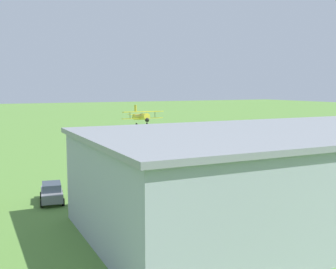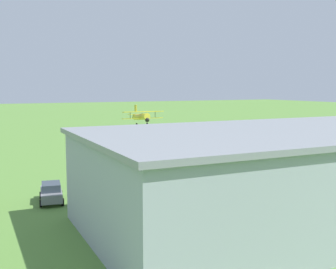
{
  "view_description": "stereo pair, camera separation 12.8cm",
  "coord_description": "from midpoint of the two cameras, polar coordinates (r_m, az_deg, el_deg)",
  "views": [
    {
      "loc": [
        18.14,
        62.2,
        9.97
      ],
      "look_at": [
        -7.05,
        11.43,
        3.42
      ],
      "focal_mm": 44.18,
      "sensor_mm": 36.0,
      "label": 1
    },
    {
      "loc": [
        18.03,
        62.26,
        9.97
      ],
      "look_at": [
        -7.05,
        11.43,
        3.42
      ],
      "focal_mm": 44.18,
      "sensor_mm": 36.0,
      "label": 2
    }
  ],
  "objects": [
    {
      "name": "ground_plane",
      "position": [
        65.57,
        -9.95,
        -2.25
      ],
      "size": [
        400.0,
        400.0,
        0.0
      ],
      "primitive_type": "plane",
      "color": "#568438"
    },
    {
      "name": "car_grey",
      "position": [
        37.52,
        -15.72,
        -7.69
      ],
      "size": [
        2.48,
        4.23,
        1.7
      ],
      "color": "slate",
      "rests_on": "ground_plane"
    },
    {
      "name": "hangar",
      "position": [
        32.43,
        16.71,
        -5.25
      ],
      "size": [
        30.96,
        16.24,
        6.92
      ],
      "color": "#99A3AD",
      "rests_on": "ground_plane"
    },
    {
      "name": "person_near_hangar_door",
      "position": [
        51.34,
        21.8,
        -4.17
      ],
      "size": [
        0.43,
        0.43,
        1.62
      ],
      "color": "#B23333",
      "rests_on": "ground_plane"
    },
    {
      "name": "person_beside_truck",
      "position": [
        51.04,
        16.26,
        -3.94
      ],
      "size": [
        0.52,
        0.52,
        1.75
      ],
      "color": "#72338C",
      "rests_on": "ground_plane"
    },
    {
      "name": "person_by_parked_cars",
      "position": [
        49.65,
        13.76,
        -4.24
      ],
      "size": [
        0.46,
        0.46,
        1.62
      ],
      "color": "#3F3F47",
      "rests_on": "ground_plane"
    },
    {
      "name": "biplane",
      "position": [
        71.35,
        -3.64,
        2.51
      ],
      "size": [
        7.13,
        7.52,
        3.64
      ],
      "color": "yellow"
    },
    {
      "name": "person_walking_on_apron",
      "position": [
        43.01,
        -4.61,
        -5.71
      ],
      "size": [
        0.48,
        0.48,
        1.64
      ],
      "color": "beige",
      "rests_on": "ground_plane"
    }
  ]
}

